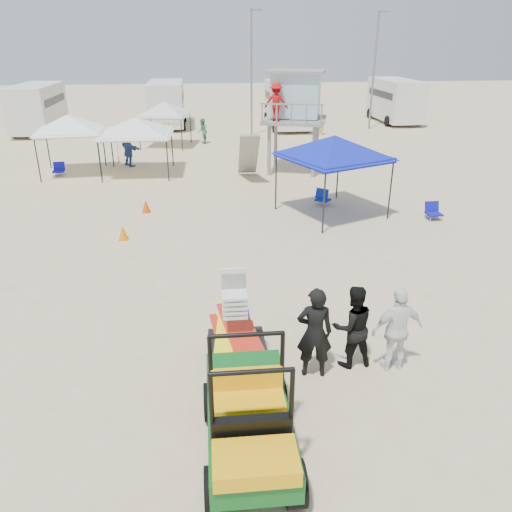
{
  "coord_description": "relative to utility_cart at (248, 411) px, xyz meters",
  "views": [
    {
      "loc": [
        -0.82,
        -8.3,
        6.3
      ],
      "look_at": [
        0.5,
        3.0,
        1.3
      ],
      "focal_mm": 35.0,
      "sensor_mm": 36.0,
      "label": 1
    }
  ],
  "objects": [
    {
      "name": "umbrella_b",
      "position": [
        -2.18,
        24.18,
        -0.05
      ],
      "size": [
        2.75,
        2.75,
        1.77
      ],
      "primitive_type": "imported",
      "rotation": [
        0.0,
        0.0,
        0.7
      ],
      "color": "gold",
      "rests_on": "ground"
    },
    {
      "name": "rv_far_right",
      "position": [
        15.23,
        33.66,
        0.86
      ],
      "size": [
        2.64,
        6.6,
        3.25
      ],
      "color": "silver",
      "rests_on": "ground"
    },
    {
      "name": "man_right",
      "position": [
        3.22,
        2.04,
        -0.01
      ],
      "size": [
        1.13,
        0.57,
        1.85
      ],
      "primitive_type": "imported",
      "rotation": [
        0.0,
        0.0,
        3.25
      ],
      "color": "white",
      "rests_on": "ground"
    },
    {
      "name": "beach_chair_a",
      "position": [
        -7.49,
        19.2,
        -0.62
      ],
      "size": [
        0.57,
        0.61,
        0.64
      ],
      "color": "#1010AE",
      "rests_on": "ground"
    },
    {
      "name": "cone_near",
      "position": [
        -2.71,
        12.86,
        -0.69
      ],
      "size": [
        0.34,
        0.34,
        0.5
      ],
      "primitive_type": "cone",
      "color": "#D74706",
      "rests_on": "ground"
    },
    {
      "name": "rv_mid_left",
      "position": [
        -2.77,
        33.66,
        0.86
      ],
      "size": [
        2.65,
        6.5,
        3.25
      ],
      "color": "silver",
      "rests_on": "ground"
    },
    {
      "name": "canopy_white_a",
      "position": [
        -3.54,
        19.05,
        1.68
      ],
      "size": [
        3.39,
        3.39,
        3.17
      ],
      "color": "black",
      "rests_on": "ground"
    },
    {
      "name": "distant_beachgoers",
      "position": [
        -1.63,
        23.26,
        -0.08
      ],
      "size": [
        13.19,
        8.96,
        1.82
      ],
      "color": "#CED750",
      "rests_on": "ground"
    },
    {
      "name": "man_mid",
      "position": [
        2.37,
        2.29,
        -0.03
      ],
      "size": [
        0.94,
        0.76,
        1.8
      ],
      "primitive_type": "imported",
      "rotation": [
        0.0,
        0.0,
        3.24
      ],
      "color": "black",
      "rests_on": "ground"
    },
    {
      "name": "canopy_white_b",
      "position": [
        -6.76,
        19.44,
        1.81
      ],
      "size": [
        3.19,
        3.19,
        3.29
      ],
      "color": "black",
      "rests_on": "ground"
    },
    {
      "name": "beach_chair_b",
      "position": [
        8.1,
        10.83,
        -0.62
      ],
      "size": [
        0.56,
        0.6,
        0.64
      ],
      "color": "#0D1095",
      "rests_on": "ground"
    },
    {
      "name": "light_pole_right",
      "position": [
        12.23,
        30.66,
        3.06
      ],
      "size": [
        0.14,
        0.14,
        8.0
      ],
      "primitive_type": "cylinder",
      "color": "slate",
      "rests_on": "ground"
    },
    {
      "name": "beach_chair_c",
      "position": [
        4.38,
        13.05,
        -0.62
      ],
      "size": [
        0.74,
        0.85,
        0.64
      ],
      "color": "#0D2495",
      "rests_on": "ground"
    },
    {
      "name": "lifeguard_tower",
      "position": [
        4.15,
        18.83,
        2.6
      ],
      "size": [
        3.71,
        3.71,
        4.75
      ],
      "color": "gray",
      "rests_on": "ground"
    },
    {
      "name": "light_pole_left",
      "position": [
        3.23,
        29.16,
        3.06
      ],
      "size": [
        0.14,
        0.14,
        8.0
      ],
      "primitive_type": "cylinder",
      "color": "slate",
      "rests_on": "ground"
    },
    {
      "name": "surf_trailer",
      "position": [
        0.01,
        2.34,
        -0.12
      ],
      "size": [
        1.22,
        2.2,
        2.0
      ],
      "color": "black",
      "rests_on": "ground"
    },
    {
      "name": "rv_mid_right",
      "position": [
        6.23,
        32.16,
        0.86
      ],
      "size": [
        2.64,
        7.0,
        3.25
      ],
      "color": "silver",
      "rests_on": "ground"
    },
    {
      "name": "cone_far",
      "position": [
        -3.23,
        10.01,
        -0.69
      ],
      "size": [
        0.34,
        0.34,
        0.5
      ],
      "primitive_type": "cone",
      "color": "orange",
      "rests_on": "ground"
    },
    {
      "name": "canopy_white_c",
      "position": [
        -2.51,
        25.89,
        1.63
      ],
      "size": [
        3.25,
        3.25,
        3.11
      ],
      "color": "black",
      "rests_on": "ground"
    },
    {
      "name": "canopy_blue",
      "position": [
        4.41,
        11.83,
        1.93
      ],
      "size": [
        4.25,
        4.25,
        3.42
      ],
      "color": "black",
      "rests_on": "ground"
    },
    {
      "name": "utility_cart",
      "position": [
        0.0,
        0.0,
        0.0
      ],
      "size": [
        1.42,
        2.67,
        2.01
      ],
      "color": "#0C5219",
      "rests_on": "ground"
    },
    {
      "name": "umbrella_a",
      "position": [
        -4.95,
        21.75,
        -0.1
      ],
      "size": [
        2.41,
        2.43,
        1.68
      ],
      "primitive_type": "imported",
      "rotation": [
        0.0,
        0.0,
        -0.4
      ],
      "color": "#A92712",
      "rests_on": "ground"
    },
    {
      "name": "rv_far_left",
      "position": [
        -11.77,
        32.16,
        0.86
      ],
      "size": [
        2.64,
        6.8,
        3.25
      ],
      "color": "silver",
      "rests_on": "ground"
    },
    {
      "name": "ground",
      "position": [
        0.23,
        2.16,
        -0.94
      ],
      "size": [
        140.0,
        140.0,
        0.0
      ],
      "primitive_type": "plane",
      "color": "beige",
      "rests_on": "ground"
    },
    {
      "name": "man_left",
      "position": [
        1.52,
        2.04,
        0.04
      ],
      "size": [
        0.77,
        0.55,
        1.96
      ],
      "primitive_type": "imported",
      "rotation": [
        0.0,
        0.0,
        3.02
      ],
      "color": "black",
      "rests_on": "ground"
    }
  ]
}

